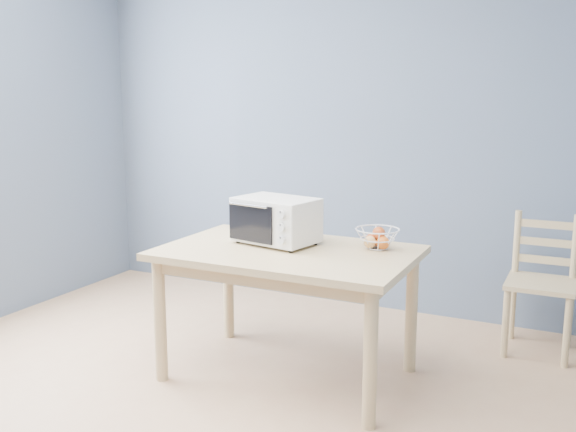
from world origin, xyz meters
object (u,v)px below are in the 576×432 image
at_px(toaster_oven, 273,219).
at_px(fruit_basket, 377,238).
at_px(dining_table, 288,267).
at_px(dining_chair, 541,285).

height_order(toaster_oven, fruit_basket, toaster_oven).
bearing_deg(dining_table, dining_chair, 39.14).
xyz_separation_m(toaster_oven, fruit_basket, (0.59, 0.13, -0.08)).
distance_m(dining_table, dining_chair, 1.65).
height_order(fruit_basket, dining_chair, fruit_basket).
xyz_separation_m(dining_table, toaster_oven, (-0.14, 0.10, 0.24)).
bearing_deg(toaster_oven, fruit_basket, 23.90).
bearing_deg(dining_table, toaster_oven, 144.41).
bearing_deg(fruit_basket, dining_table, -152.50).
bearing_deg(dining_table, fruit_basket, 27.50).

